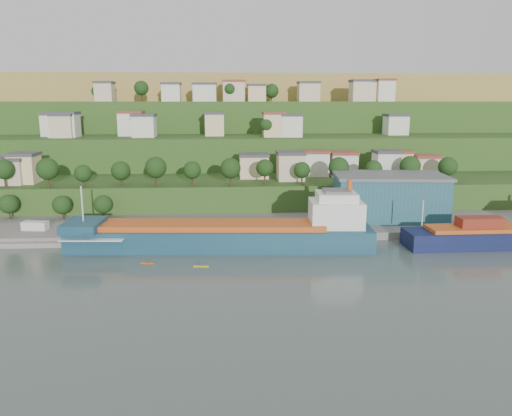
{
  "coord_description": "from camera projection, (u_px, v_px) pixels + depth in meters",
  "views": [
    {
      "loc": [
        -0.66,
        -106.59,
        34.94
      ],
      "look_at": [
        6.7,
        15.0,
        8.91
      ],
      "focal_mm": 35.0,
      "sensor_mm": 36.0,
      "label": 1
    }
  ],
  "objects": [
    {
      "name": "hillside",
      "position": [
        227.0,
        166.0,
        276.01
      ],
      "size": [
        360.0,
        211.16,
        96.0
      ],
      "color": "#284719",
      "rests_on": "ground"
    },
    {
      "name": "cargo_ship_near",
      "position": [
        230.0,
        236.0,
        120.81
      ],
      "size": [
        73.57,
        15.85,
        18.76
      ],
      "rotation": [
        0.0,
        0.0,
        -0.06
      ],
      "color": "#133149",
      "rests_on": "ground"
    },
    {
      "name": "warehouse",
      "position": [
        389.0,
        196.0,
        142.59
      ],
      "size": [
        32.71,
        21.93,
        12.8
      ],
      "rotation": [
        0.0,
        0.0,
        -0.1
      ],
      "color": "#1E4F5C",
      "rests_on": "quay"
    },
    {
      "name": "kayak_yellow",
      "position": [
        201.0,
        266.0,
        107.69
      ],
      "size": [
        3.36,
        0.76,
        0.83
      ],
      "rotation": [
        0.0,
        0.0,
        -0.05
      ],
      "color": "gold",
      "rests_on": "ground"
    },
    {
      "name": "pebble_beach",
      "position": [
        18.0,
        239.0,
        129.6
      ],
      "size": [
        40.0,
        18.0,
        2.4
      ],
      "primitive_type": "cube",
      "color": "slate",
      "rests_on": "ground"
    },
    {
      "name": "ground",
      "position": [
        230.0,
        261.0,
        111.38
      ],
      "size": [
        500.0,
        500.0,
        0.0
      ],
      "primitive_type": "plane",
      "color": "#414E4A",
      "rests_on": "ground"
    },
    {
      "name": "dinghy",
      "position": [
        73.0,
        233.0,
        128.79
      ],
      "size": [
        4.36,
        1.91,
        0.85
      ],
      "primitive_type": "cube",
      "rotation": [
        0.0,
        0.0,
        0.08
      ],
      "color": "silver",
      "rests_on": "pebble_beach"
    },
    {
      "name": "quay",
      "position": [
        300.0,
        229.0,
        139.9
      ],
      "size": [
        220.0,
        26.0,
        4.0
      ],
      "primitive_type": "cube",
      "color": "slate",
      "rests_on": "ground"
    },
    {
      "name": "kayak_orange",
      "position": [
        148.0,
        263.0,
        109.75
      ],
      "size": [
        3.11,
        0.95,
        0.77
      ],
      "rotation": [
        0.0,
        0.0,
        -0.14
      ],
      "color": "#CA4C11",
      "rests_on": "ground"
    },
    {
      "name": "caravan",
      "position": [
        35.0,
        227.0,
        130.71
      ],
      "size": [
        6.83,
        3.65,
        3.03
      ],
      "primitive_type": "cube",
      "rotation": [
        0.0,
        0.0,
        -0.15
      ],
      "color": "silver",
      "rests_on": "pebble_beach"
    }
  ]
}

